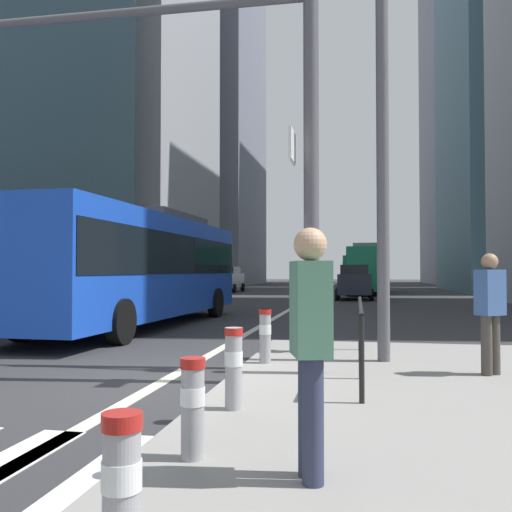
{
  "coord_description": "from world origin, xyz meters",
  "views": [
    {
      "loc": [
        2.76,
        -7.47,
        1.59
      ],
      "look_at": [
        -5.82,
        39.2,
        2.89
      ],
      "focal_mm": 38.7,
      "sensor_mm": 36.0,
      "label": 1
    }
  ],
  "objects_px": {
    "car_oncoming_mid": "(227,279)",
    "pedestrian_far": "(310,338)",
    "car_receding_near": "(362,278)",
    "bollard_back": "(265,333)",
    "bollard_front": "(122,485)",
    "street_lamp_post": "(382,45)",
    "bollard_left": "(193,402)",
    "city_bus_red_receding": "(367,268)",
    "traffic_signal_gantry": "(157,102)",
    "car_receding_far": "(354,282)",
    "bollard_right": "(234,364)",
    "pedestrian_waiting": "(309,303)",
    "city_bus_red_distant": "(357,269)",
    "city_bus_blue_oncoming": "(140,263)",
    "pedestrian_walking": "(490,307)"
  },
  "relations": [
    {
      "from": "traffic_signal_gantry",
      "to": "pedestrian_far",
      "type": "bearing_deg",
      "value": -56.51
    },
    {
      "from": "city_bus_blue_oncoming",
      "to": "city_bus_red_distant",
      "type": "distance_m",
      "value": 44.56
    },
    {
      "from": "city_bus_red_receding",
      "to": "pedestrian_far",
      "type": "height_order",
      "value": "city_bus_red_receding"
    },
    {
      "from": "bollard_right",
      "to": "pedestrian_walking",
      "type": "bearing_deg",
      "value": 39.03
    },
    {
      "from": "city_bus_red_receding",
      "to": "traffic_signal_gantry",
      "type": "height_order",
      "value": "traffic_signal_gantry"
    },
    {
      "from": "city_bus_blue_oncoming",
      "to": "city_bus_red_receding",
      "type": "relative_size",
      "value": 1.07
    },
    {
      "from": "bollard_back",
      "to": "pedestrian_waiting",
      "type": "distance_m",
      "value": 1.52
    },
    {
      "from": "city_bus_blue_oncoming",
      "to": "pedestrian_waiting",
      "type": "relative_size",
      "value": 7.24
    },
    {
      "from": "bollard_right",
      "to": "car_receding_far",
      "type": "bearing_deg",
      "value": 87.54
    },
    {
      "from": "city_bus_red_receding",
      "to": "bollard_front",
      "type": "distance_m",
      "value": 36.78
    },
    {
      "from": "bollard_right",
      "to": "bollard_front",
      "type": "bearing_deg",
      "value": -86.81
    },
    {
      "from": "city_bus_red_receding",
      "to": "bollard_right",
      "type": "distance_m",
      "value": 33.61
    },
    {
      "from": "city_bus_red_distant",
      "to": "pedestrian_far",
      "type": "height_order",
      "value": "city_bus_red_distant"
    },
    {
      "from": "traffic_signal_gantry",
      "to": "pedestrian_far",
      "type": "height_order",
      "value": "traffic_signal_gantry"
    },
    {
      "from": "car_receding_far",
      "to": "bollard_right",
      "type": "bearing_deg",
      "value": -92.46
    },
    {
      "from": "city_bus_blue_oncoming",
      "to": "pedestrian_far",
      "type": "bearing_deg",
      "value": -62.35
    },
    {
      "from": "city_bus_blue_oncoming",
      "to": "bollard_left",
      "type": "bearing_deg",
      "value": -65.74
    },
    {
      "from": "bollard_left",
      "to": "pedestrian_waiting",
      "type": "relative_size",
      "value": 0.49
    },
    {
      "from": "pedestrian_waiting",
      "to": "pedestrian_far",
      "type": "height_order",
      "value": "pedestrian_far"
    },
    {
      "from": "city_bus_red_distant",
      "to": "car_receding_near",
      "type": "xyz_separation_m",
      "value": [
        0.5,
        -10.77,
        -0.84
      ]
    },
    {
      "from": "car_receding_near",
      "to": "street_lamp_post",
      "type": "height_order",
      "value": "street_lamp_post"
    },
    {
      "from": "city_bus_red_receding",
      "to": "traffic_signal_gantry",
      "type": "relative_size",
      "value": 1.56
    },
    {
      "from": "car_oncoming_mid",
      "to": "bollard_front",
      "type": "bearing_deg",
      "value": -77.29
    },
    {
      "from": "pedestrian_waiting",
      "to": "city_bus_red_distant",
      "type": "bearing_deg",
      "value": 89.07
    },
    {
      "from": "car_oncoming_mid",
      "to": "bollard_front",
      "type": "xyz_separation_m",
      "value": [
        8.67,
        -38.45,
        -0.41
      ]
    },
    {
      "from": "bollard_right",
      "to": "car_receding_near",
      "type": "bearing_deg",
      "value": 87.68
    },
    {
      "from": "bollard_left",
      "to": "car_receding_near",
      "type": "bearing_deg",
      "value": 87.79
    },
    {
      "from": "city_bus_red_receding",
      "to": "bollard_left",
      "type": "distance_m",
      "value": 35.14
    },
    {
      "from": "car_receding_far",
      "to": "pedestrian_waiting",
      "type": "height_order",
      "value": "car_receding_far"
    },
    {
      "from": "city_bus_red_distant",
      "to": "car_receding_far",
      "type": "relative_size",
      "value": 2.59
    },
    {
      "from": "car_receding_near",
      "to": "bollard_back",
      "type": "xyz_separation_m",
      "value": [
        -1.88,
        -39.73,
        -0.37
      ]
    },
    {
      "from": "city_bus_red_receding",
      "to": "bollard_right",
      "type": "xyz_separation_m",
      "value": [
        -1.93,
        -33.53,
        -1.21
      ]
    },
    {
      "from": "car_oncoming_mid",
      "to": "bollard_back",
      "type": "xyz_separation_m",
      "value": [
        8.34,
        -32.34,
        -0.37
      ]
    },
    {
      "from": "bollard_right",
      "to": "pedestrian_waiting",
      "type": "bearing_deg",
      "value": 84.24
    },
    {
      "from": "traffic_signal_gantry",
      "to": "bollard_front",
      "type": "height_order",
      "value": "traffic_signal_gantry"
    },
    {
      "from": "car_receding_near",
      "to": "bollard_back",
      "type": "height_order",
      "value": "car_receding_near"
    },
    {
      "from": "car_oncoming_mid",
      "to": "bollard_back",
      "type": "bearing_deg",
      "value": -75.54
    },
    {
      "from": "street_lamp_post",
      "to": "bollard_left",
      "type": "height_order",
      "value": "street_lamp_post"
    },
    {
      "from": "bollard_right",
      "to": "pedestrian_walking",
      "type": "height_order",
      "value": "pedestrian_walking"
    },
    {
      "from": "car_receding_near",
      "to": "bollard_left",
      "type": "distance_m",
      "value": 44.22
    },
    {
      "from": "traffic_signal_gantry",
      "to": "city_bus_red_receding",
      "type": "bearing_deg",
      "value": 83.44
    },
    {
      "from": "bollard_front",
      "to": "bollard_left",
      "type": "relative_size",
      "value": 1.0
    },
    {
      "from": "bollard_right",
      "to": "pedestrian_far",
      "type": "xyz_separation_m",
      "value": [
        0.96,
        -1.81,
        0.5
      ]
    },
    {
      "from": "city_bus_red_distant",
      "to": "bollard_right",
      "type": "height_order",
      "value": "city_bus_red_distant"
    },
    {
      "from": "bollard_back",
      "to": "traffic_signal_gantry",
      "type": "bearing_deg",
      "value": -153.75
    },
    {
      "from": "car_oncoming_mid",
      "to": "bollard_front",
      "type": "distance_m",
      "value": 39.42
    },
    {
      "from": "pedestrian_walking",
      "to": "city_bus_red_distant",
      "type": "bearing_deg",
      "value": 92.11
    },
    {
      "from": "bollard_front",
      "to": "bollard_back",
      "type": "bearing_deg",
      "value": 93.09
    },
    {
      "from": "car_oncoming_mid",
      "to": "pedestrian_far",
      "type": "distance_m",
      "value": 38.26
    },
    {
      "from": "car_receding_far",
      "to": "bollard_right",
      "type": "height_order",
      "value": "car_receding_far"
    }
  ]
}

